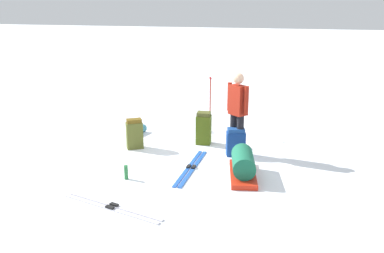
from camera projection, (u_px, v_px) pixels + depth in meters
name	position (u px, v px, depth m)	size (l,w,h in m)	color
ground_plane	(192.00, 160.00, 8.40)	(80.00, 80.00, 0.00)	white
skier_standing	(237.00, 110.00, 8.45)	(0.39, 0.47, 1.70)	black
ski_pair_near	(191.00, 168.00, 7.98)	(1.83, 0.23, 0.05)	#1F50AA
ski_pair_far	(112.00, 207.00, 6.47)	(0.67, 1.79, 0.05)	silver
backpack_large_dark	(135.00, 134.00, 8.97)	(0.35, 0.40, 0.66)	#4E5421
backpack_bright	(236.00, 142.00, 8.58)	(0.33, 0.43, 0.58)	navy
backpack_small_spare	(204.00, 128.00, 9.25)	(0.29, 0.33, 0.72)	#3E4F11
ski_poles_planted_near	(210.00, 102.00, 9.94)	(0.17, 0.10, 1.35)	maroon
gear_sled	(243.00, 165.00, 7.56)	(1.27, 0.66, 0.49)	red
sleeping_mat_rolled	(137.00, 131.00, 9.96)	(0.18, 0.18, 0.55)	teal
thermos_bottle	(126.00, 172.00, 7.47)	(0.07, 0.07, 0.26)	#256D35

